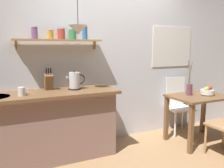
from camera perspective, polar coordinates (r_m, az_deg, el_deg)
name	(u,v)px	position (r m, az deg, el deg)	size (l,w,h in m)	color
ground_plane	(126,154)	(3.32, 3.53, -16.92)	(14.00, 14.00, 0.00)	#A87F56
back_wall	(119,54)	(3.66, 1.72, 7.45)	(6.80, 0.11, 2.70)	silver
kitchen_counter	(46,126)	(3.13, -15.91, -9.90)	(1.83, 0.63, 0.90)	gray
wall_shelf	(61,37)	(3.19, -12.58, 11.32)	(1.16, 0.20, 0.31)	tan
dining_table	(199,104)	(3.76, 20.62, -4.71)	(0.88, 0.63, 0.74)	brown
dining_chair_far	(178,103)	(4.15, 15.89, -4.43)	(0.47, 0.49, 0.94)	white
fruit_bowl	(207,91)	(3.79, 22.49, -1.66)	(0.20, 0.20, 0.14)	silver
twig_vase	(189,89)	(3.68, 18.51, -1.14)	(0.10, 0.09, 0.53)	brown
electric_kettle	(75,81)	(3.10, -9.19, 0.74)	(0.25, 0.16, 0.25)	black
knife_block	(49,81)	(3.15, -15.38, 0.64)	(0.10, 0.17, 0.29)	brown
coffee_mug_by_sink	(22,91)	(2.87, -21.37, -1.73)	(0.12, 0.08, 0.10)	white
pendant_lamp	(78,30)	(2.93, -8.39, 13.14)	(0.23, 0.23, 0.50)	black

